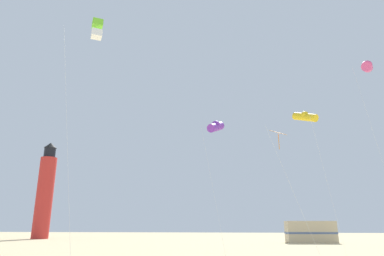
{
  "coord_description": "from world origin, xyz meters",
  "views": [
    {
      "loc": [
        1.65,
        -6.13,
        2.34
      ],
      "look_at": [
        -0.21,
        9.02,
        6.76
      ],
      "focal_mm": 31.31,
      "sensor_mm": 36.0,
      "label": 1
    }
  ],
  "objects_px": {
    "kite_tube_rainbow": "(367,67)",
    "rv_van_tan": "(311,232)",
    "kite_diamond_orange": "(279,137)",
    "kite_tube_violet": "(216,127)",
    "lighthouse_distant": "(45,192)",
    "kite_box_lime": "(97,30)",
    "kite_tube_gold": "(305,117)"
  },
  "relations": [
    {
      "from": "kite_tube_rainbow",
      "to": "rv_van_tan",
      "type": "distance_m",
      "value": 27.0
    },
    {
      "from": "kite_tube_rainbow",
      "to": "kite_diamond_orange",
      "type": "relative_size",
      "value": 1.67
    },
    {
      "from": "kite_tube_violet",
      "to": "lighthouse_distant",
      "type": "height_order",
      "value": "lighthouse_distant"
    },
    {
      "from": "kite_box_lime",
      "to": "kite_diamond_orange",
      "type": "bearing_deg",
      "value": 29.32
    },
    {
      "from": "kite_diamond_orange",
      "to": "kite_tube_gold",
      "type": "bearing_deg",
      "value": 63.92
    },
    {
      "from": "kite_tube_gold",
      "to": "kite_box_lime",
      "type": "distance_m",
      "value": 19.75
    },
    {
      "from": "kite_tube_rainbow",
      "to": "kite_tube_violet",
      "type": "relative_size",
      "value": 1.33
    },
    {
      "from": "kite_diamond_orange",
      "to": "rv_van_tan",
      "type": "relative_size",
      "value": 1.32
    },
    {
      "from": "kite_tube_rainbow",
      "to": "rv_van_tan",
      "type": "xyz_separation_m",
      "value": [
        -0.32,
        23.95,
        -12.46
      ]
    },
    {
      "from": "kite_box_lime",
      "to": "lighthouse_distant",
      "type": "relative_size",
      "value": 0.85
    },
    {
      "from": "kite_diamond_orange",
      "to": "rv_van_tan",
      "type": "distance_m",
      "value": 27.21
    },
    {
      "from": "kite_box_lime",
      "to": "kite_tube_gold",
      "type": "bearing_deg",
      "value": 42.4
    },
    {
      "from": "kite_tube_gold",
      "to": "kite_tube_rainbow",
      "type": "bearing_deg",
      "value": -56.41
    },
    {
      "from": "kite_tube_violet",
      "to": "kite_box_lime",
      "type": "bearing_deg",
      "value": -123.1
    },
    {
      "from": "kite_tube_rainbow",
      "to": "rv_van_tan",
      "type": "bearing_deg",
      "value": 90.77
    },
    {
      "from": "kite_tube_gold",
      "to": "kite_tube_rainbow",
      "type": "height_order",
      "value": "kite_tube_rainbow"
    },
    {
      "from": "lighthouse_distant",
      "to": "kite_tube_gold",
      "type": "bearing_deg",
      "value": -33.31
    },
    {
      "from": "kite_diamond_orange",
      "to": "kite_tube_rainbow",
      "type": "bearing_deg",
      "value": 11.96
    },
    {
      "from": "kite_tube_gold",
      "to": "kite_tube_violet",
      "type": "xyz_separation_m",
      "value": [
        -8.0,
        -3.25,
        -1.6
      ]
    },
    {
      "from": "kite_diamond_orange",
      "to": "kite_tube_violet",
      "type": "bearing_deg",
      "value": 140.2
    },
    {
      "from": "kite_tube_gold",
      "to": "kite_tube_rainbow",
      "type": "xyz_separation_m",
      "value": [
        3.67,
        -5.53,
        2.04
      ]
    },
    {
      "from": "kite_diamond_orange",
      "to": "lighthouse_distant",
      "type": "height_order",
      "value": "lighthouse_distant"
    },
    {
      "from": "lighthouse_distant",
      "to": "kite_tube_violet",
      "type": "bearing_deg",
      "value": -42.76
    },
    {
      "from": "kite_tube_gold",
      "to": "rv_van_tan",
      "type": "relative_size",
      "value": 1.9
    },
    {
      "from": "kite_tube_violet",
      "to": "kite_diamond_orange",
      "type": "relative_size",
      "value": 1.25
    },
    {
      "from": "kite_diamond_orange",
      "to": "lighthouse_distant",
      "type": "xyz_separation_m",
      "value": [
        -36.3,
        33.15,
        -0.34
      ]
    },
    {
      "from": "kite_diamond_orange",
      "to": "rv_van_tan",
      "type": "bearing_deg",
      "value": 75.05
    },
    {
      "from": "lighthouse_distant",
      "to": "rv_van_tan",
      "type": "bearing_deg",
      "value": -10.12
    },
    {
      "from": "kite_tube_gold",
      "to": "kite_box_lime",
      "type": "height_order",
      "value": "kite_box_lime"
    },
    {
      "from": "lighthouse_distant",
      "to": "kite_tube_rainbow",
      "type": "bearing_deg",
      "value": -36.08
    },
    {
      "from": "kite_tube_rainbow",
      "to": "rv_van_tan",
      "type": "height_order",
      "value": "kite_tube_rainbow"
    },
    {
      "from": "kite_tube_violet",
      "to": "lighthouse_distant",
      "type": "bearing_deg",
      "value": 137.24
    }
  ]
}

